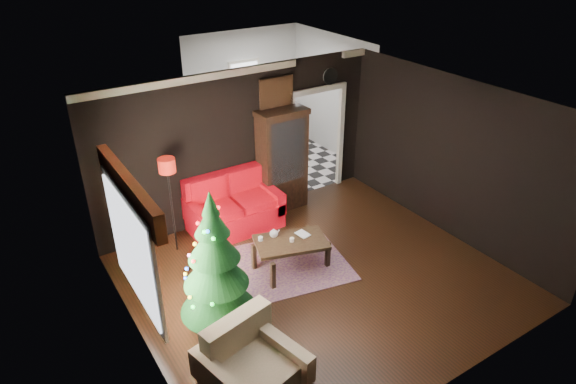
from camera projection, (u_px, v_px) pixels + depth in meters
floor at (319, 279)px, 7.97m from camera, size 5.50×5.50×0.00m
ceiling at (325, 109)px, 6.65m from camera, size 5.50×5.50×0.00m
wall_back at (240, 145)px, 9.16m from camera, size 5.50×0.00×5.50m
wall_front at (459, 297)px, 5.46m from camera, size 5.50×0.00×5.50m
wall_left at (134, 263)px, 5.99m from camera, size 0.00×5.50×5.50m
wall_right at (452, 159)px, 8.62m from camera, size 0.00×5.50×5.50m
doorway at (316, 143)px, 10.14m from camera, size 1.10×0.10×2.10m
left_window at (132, 250)px, 6.14m from camera, size 0.05×1.60×1.40m
valance at (128, 189)px, 5.79m from camera, size 0.12×2.10×0.35m
kitchen_floor at (277, 164)px, 11.74m from camera, size 3.00×3.00×0.00m
kitchen_window at (244, 77)px, 12.01m from camera, size 0.70×0.06×0.70m
rug at (278, 266)px, 8.25m from camera, size 2.49×2.02×0.01m
loveseat at (234, 204)px, 9.06m from camera, size 1.70×0.90×1.00m
curio_cabinet at (282, 162)px, 9.56m from camera, size 0.90×0.45×1.90m
floor_lamp at (172, 207)px, 8.30m from camera, size 0.37×0.37×1.76m
christmas_tree at (215, 263)px, 6.58m from camera, size 1.26×1.26×1.98m
armchair at (252, 369)px, 5.78m from camera, size 1.17×1.17×1.00m
coffee_table at (291, 254)px, 8.11m from camera, size 1.27×0.98×0.51m
teapot at (274, 233)px, 8.05m from camera, size 0.19×0.19×0.14m
cup_a at (260, 239)px, 7.99m from camera, size 0.10×0.10×0.06m
cup_b at (292, 240)px, 7.96m from camera, size 0.09×0.09×0.06m
book at (299, 230)px, 8.04m from camera, size 0.17×0.04×0.23m
wall_clock at (330, 76)px, 9.59m from camera, size 0.32×0.32×0.06m
painting at (276, 93)px, 9.08m from camera, size 0.62×0.05×0.52m
kitchen_counter at (251, 130)px, 12.42m from camera, size 1.80×0.60×0.90m
kitchen_table at (272, 156)px, 11.20m from camera, size 0.70×0.70×0.75m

